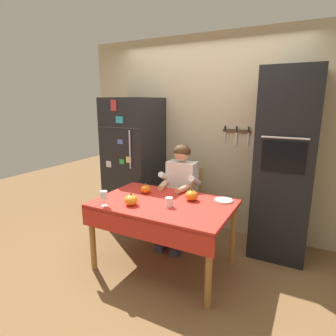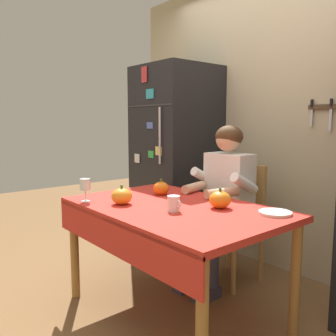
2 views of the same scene
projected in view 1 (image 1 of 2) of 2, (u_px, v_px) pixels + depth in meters
ground_plane at (160, 270)px, 2.98m from camera, size 10.00×10.00×0.00m
back_wall_assembly at (211, 135)px, 3.82m from camera, size 3.70×0.13×2.60m
refrigerator at (134, 162)px, 4.03m from camera, size 0.68×0.71×1.80m
wall_oven at (285, 166)px, 3.12m from camera, size 0.60×0.64×2.10m
dining_table at (163, 210)px, 2.90m from camera, size 1.40×0.90×0.74m
chair_behind_person at (186, 199)px, 3.65m from camera, size 0.40×0.40×0.93m
seated_person at (180, 186)px, 3.44m from camera, size 0.47×0.55×1.25m
coffee_mug at (169, 202)px, 2.75m from camera, size 0.10×0.08×0.09m
wine_glass at (104, 196)px, 2.75m from camera, size 0.07×0.07×0.16m
pumpkin_large at (146, 189)px, 3.15m from camera, size 0.12×0.12×0.12m
pumpkin_medium at (192, 195)px, 2.93m from camera, size 0.14×0.14×0.13m
pumpkin_small at (131, 200)px, 2.79m from camera, size 0.13×0.13×0.13m
serving_tray at (224, 200)px, 2.91m from camera, size 0.19×0.19×0.02m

